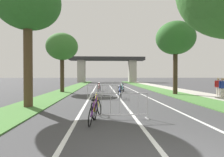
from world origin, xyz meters
TOP-DOWN VIEW (x-y plane):
  - grass_verge_left at (-5.46, 23.05)m, footprint 2.41×56.35m
  - grass_verge_right at (5.46, 23.05)m, footprint 2.41×56.35m
  - sidewalk_path_right at (7.71, 23.05)m, footprint 2.10×56.35m
  - lane_stripe_center at (0.00, 16.30)m, footprint 0.14×32.60m
  - lane_stripe_right_lane at (2.34, 16.30)m, footprint 0.14×32.60m
  - lane_stripe_left_lane at (-2.34, 16.30)m, footprint 0.14×32.60m
  - overpass_bridge at (0.00, 46.57)m, footprint 19.66×3.64m
  - tree_left_cypress_far at (-5.35, 7.26)m, footprint 3.55×3.55m
  - tree_left_pine_near at (-5.49, 16.63)m, footprint 3.29×3.29m
  - tree_right_pine_far at (5.37, 13.72)m, footprint 3.55×3.55m
  - crowd_barrier_nearest at (-0.64, 4.21)m, footprint 2.27×0.52m
  - crowd_barrier_second at (-1.31, 10.66)m, footprint 2.27×0.55m
  - crowd_barrier_third at (-0.21, 17.11)m, footprint 2.26×0.45m
  - bicycle_purple_0 at (-1.66, 3.70)m, footprint 0.55×1.73m
  - bicycle_white_1 at (0.89, 17.52)m, footprint 0.49×1.66m
  - bicycle_yellow_2 at (-1.58, 4.63)m, footprint 0.48×1.65m
  - bicycle_teal_3 at (0.75, 16.59)m, footprint 0.49×1.71m
  - bicycle_red_4 at (-1.69, 17.62)m, footprint 0.46×1.65m
  - bicycle_blue_5 at (0.02, 11.13)m, footprint 0.49×1.66m
  - pedestrian_pushing_bike at (7.76, 10.56)m, footprint 0.56×0.32m
  - pedestrian_in_red_jacket at (8.34, 11.99)m, footprint 0.57×0.31m

SIDE VIEW (x-z plane):
  - lane_stripe_center at x=0.00m, z-range 0.00..0.01m
  - lane_stripe_right_lane at x=2.34m, z-range 0.00..0.01m
  - lane_stripe_left_lane at x=-2.34m, z-range 0.00..0.01m
  - grass_verge_left at x=-5.46m, z-range 0.00..0.05m
  - grass_verge_right at x=5.46m, z-range 0.00..0.05m
  - sidewalk_path_right at x=7.71m, z-range 0.00..0.08m
  - bicycle_teal_3 at x=0.75m, z-range -0.11..0.80m
  - bicycle_blue_5 at x=0.02m, z-range -0.13..0.86m
  - bicycle_red_4 at x=-1.69m, z-range -0.13..0.87m
  - bicycle_white_1 at x=0.89m, z-range -0.10..0.85m
  - bicycle_yellow_2 at x=-1.58m, z-range -0.13..0.89m
  - bicycle_purple_0 at x=-1.66m, z-range -0.10..0.89m
  - crowd_barrier_nearest at x=-0.64m, z-range -0.01..1.04m
  - crowd_barrier_second at x=-1.31m, z-range -0.01..1.04m
  - crowd_barrier_third at x=-0.21m, z-range -0.01..1.04m
  - pedestrian_pushing_bike at x=7.76m, z-range 0.17..1.73m
  - pedestrian_in_red_jacket at x=8.34m, z-range 0.17..1.74m
  - overpass_bridge at x=0.00m, z-range 1.34..7.99m
  - tree_left_pine_near at x=-5.49m, z-range 1.62..7.78m
  - tree_right_pine_far at x=5.37m, z-range 1.78..8.47m
  - tree_left_cypress_far at x=-5.35m, z-range 2.02..9.25m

